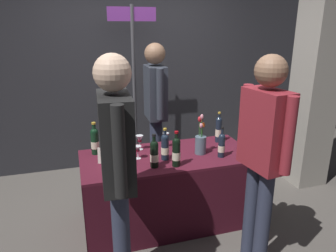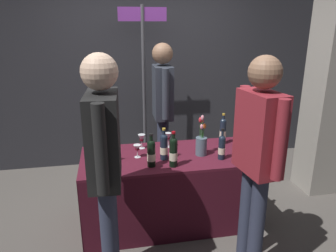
# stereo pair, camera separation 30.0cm
# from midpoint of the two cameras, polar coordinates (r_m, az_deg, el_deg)

# --- Properties ---
(ground_plane) EXTENTS (12.00, 12.00, 0.00)m
(ground_plane) POSITION_cam_midpoint_polar(r_m,az_deg,el_deg) (3.46, -2.59, -16.48)
(ground_plane) COLOR #514C47
(back_partition) EXTENTS (6.64, 0.12, 2.69)m
(back_partition) POSITION_cam_midpoint_polar(r_m,az_deg,el_deg) (4.52, -8.13, 9.97)
(back_partition) COLOR #2D2D33
(back_partition) RESTS_ON ground_plane
(concrete_pillar) EXTENTS (0.41, 0.41, 3.54)m
(concrete_pillar) POSITION_cam_midpoint_polar(r_m,az_deg,el_deg) (4.09, 23.92, 13.83)
(concrete_pillar) COLOR gray
(concrete_pillar) RESTS_ON ground_plane
(tasting_table) EXTENTS (1.68, 0.77, 0.73)m
(tasting_table) POSITION_cam_midpoint_polar(r_m,az_deg,el_deg) (3.20, -2.72, -8.89)
(tasting_table) COLOR #4C1423
(tasting_table) RESTS_ON ground_plane
(featured_wine_bottle) EXTENTS (0.08, 0.08, 0.33)m
(featured_wine_bottle) POSITION_cam_midpoint_polar(r_m,az_deg,el_deg) (2.82, -1.54, -4.63)
(featured_wine_bottle) COLOR black
(featured_wine_bottle) RESTS_ON tasting_table
(display_bottle_0) EXTENTS (0.08, 0.08, 0.29)m
(display_bottle_0) POSITION_cam_midpoint_polar(r_m,az_deg,el_deg) (3.16, 10.55, -2.77)
(display_bottle_0) COLOR black
(display_bottle_0) RESTS_ON tasting_table
(display_bottle_1) EXTENTS (0.08, 0.08, 0.32)m
(display_bottle_1) POSITION_cam_midpoint_polar(r_m,az_deg,el_deg) (3.21, -15.65, -2.57)
(display_bottle_1) COLOR black
(display_bottle_1) RESTS_ON tasting_table
(display_bottle_2) EXTENTS (0.07, 0.07, 0.31)m
(display_bottle_2) POSITION_cam_midpoint_polar(r_m,az_deg,el_deg) (2.97, -3.44, -3.74)
(display_bottle_2) COLOR #192333
(display_bottle_2) RESTS_ON tasting_table
(display_bottle_3) EXTENTS (0.07, 0.07, 0.30)m
(display_bottle_3) POSITION_cam_midpoint_polar(r_m,az_deg,el_deg) (3.05, 6.84, -3.44)
(display_bottle_3) COLOR #192333
(display_bottle_3) RESTS_ON tasting_table
(display_bottle_4) EXTENTS (0.07, 0.07, 0.34)m
(display_bottle_4) POSITION_cam_midpoint_polar(r_m,az_deg,el_deg) (3.43, 6.62, -0.59)
(display_bottle_4) COLOR #192333
(display_bottle_4) RESTS_ON tasting_table
(display_bottle_5) EXTENTS (0.08, 0.08, 0.31)m
(display_bottle_5) POSITION_cam_midpoint_polar(r_m,az_deg,el_deg) (2.82, -5.55, -4.97)
(display_bottle_5) COLOR black
(display_bottle_5) RESTS_ON tasting_table
(wine_glass_near_vendor) EXTENTS (0.07, 0.07, 0.13)m
(wine_glass_near_vendor) POSITION_cam_midpoint_polar(r_m,az_deg,el_deg) (3.02, -8.32, -4.22)
(wine_glass_near_vendor) COLOR silver
(wine_glass_near_vendor) RESTS_ON tasting_table
(wine_glass_mid) EXTENTS (0.07, 0.07, 0.15)m
(wine_glass_mid) POSITION_cam_midpoint_polar(r_m,az_deg,el_deg) (3.27, -3.00, -2.01)
(wine_glass_mid) COLOR silver
(wine_glass_mid) RESTS_ON tasting_table
(wine_glass_near_taster) EXTENTS (0.07, 0.07, 0.15)m
(wine_glass_near_taster) POSITION_cam_midpoint_polar(r_m,az_deg,el_deg) (3.24, -7.78, -2.44)
(wine_glass_near_taster) COLOR silver
(wine_glass_near_taster) RESTS_ON tasting_table
(flower_vase) EXTENTS (0.11, 0.11, 0.41)m
(flower_vase) POSITION_cam_midpoint_polar(r_m,az_deg,el_deg) (3.11, 3.15, -2.97)
(flower_vase) COLOR slate
(flower_vase) RESTS_ON tasting_table
(brochure_stand) EXTENTS (0.18, 0.08, 0.15)m
(brochure_stand) POSITION_cam_midpoint_polar(r_m,az_deg,el_deg) (2.98, -13.71, -5.29)
(brochure_stand) COLOR silver
(brochure_stand) RESTS_ON tasting_table
(vendor_presenter) EXTENTS (0.24, 0.55, 1.75)m
(vendor_presenter) POSITION_cam_midpoint_polar(r_m,az_deg,el_deg) (3.78, -4.54, 4.09)
(vendor_presenter) COLOR #2D3347
(vendor_presenter) RESTS_ON ground_plane
(taster_foreground_right) EXTENTS (0.26, 0.56, 1.75)m
(taster_foreground_right) POSITION_cam_midpoint_polar(r_m,az_deg,el_deg) (2.51, 13.59, -3.49)
(taster_foreground_right) COLOR #2D3347
(taster_foreground_right) RESTS_ON ground_plane
(taster_foreground_left) EXTENTS (0.24, 0.63, 1.78)m
(taster_foreground_left) POSITION_cam_midpoint_polar(r_m,az_deg,el_deg) (2.22, -13.08, -5.49)
(taster_foreground_left) COLOR #2D3347
(taster_foreground_left) RESTS_ON ground_plane
(booth_signpost) EXTENTS (0.59, 0.04, 2.18)m
(booth_signpost) POSITION_cam_midpoint_polar(r_m,az_deg,el_deg) (4.08, -8.29, 9.20)
(booth_signpost) COLOR #47474C
(booth_signpost) RESTS_ON ground_plane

